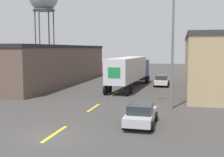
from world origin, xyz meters
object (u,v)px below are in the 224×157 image
semi_truck (130,69)px  parked_car_right_near (141,114)px  street_lamp (168,43)px  parked_car_right_far (162,80)px

semi_truck → parked_car_right_near: (3.80, -17.08, -1.61)m
semi_truck → street_lamp: 12.94m
parked_car_right_far → parked_car_right_near: bearing=-90.0°
parked_car_right_near → parked_car_right_far: size_ratio=1.00×
parked_car_right_near → street_lamp: bearing=75.9°
parked_car_right_far → street_lamp: 15.16m
semi_truck → parked_car_right_far: semi_truck is taller
parked_car_right_near → street_lamp: 7.46m
parked_car_right_far → street_lamp: (1.41, -14.35, 4.67)m
parked_car_right_far → street_lamp: street_lamp is taller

